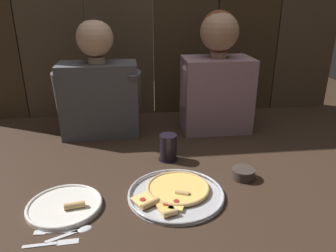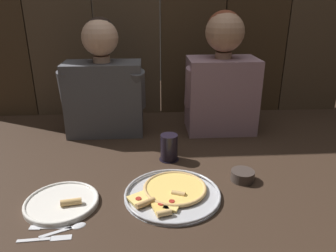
% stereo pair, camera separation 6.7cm
% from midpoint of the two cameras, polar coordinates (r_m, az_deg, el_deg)
% --- Properties ---
extents(ground_plane, '(3.20, 3.20, 0.00)m').
position_cam_midpoint_polar(ground_plane, '(1.27, 1.89, -9.23)').
color(ground_plane, '#332319').
extents(pizza_tray, '(0.34, 0.34, 0.03)m').
position_cam_midpoint_polar(pizza_tray, '(1.18, 2.35, -11.60)').
color(pizza_tray, '#B2B2B7').
rests_on(pizza_tray, ground).
extents(dinner_plate, '(0.25, 0.25, 0.03)m').
position_cam_midpoint_polar(dinner_plate, '(1.17, -16.54, -12.71)').
color(dinner_plate, white).
rests_on(dinner_plate, ground).
extents(drinking_glass, '(0.09, 0.09, 0.11)m').
position_cam_midpoint_polar(drinking_glass, '(1.39, 1.57, -3.82)').
color(drinking_glass, black).
rests_on(drinking_glass, ground).
extents(dipping_bowl, '(0.09, 0.09, 0.04)m').
position_cam_midpoint_polar(dipping_bowl, '(1.29, 14.43, -8.35)').
color(dipping_bowl, '#3D332D').
rests_on(dipping_bowl, ground).
extents(table_fork, '(0.13, 0.02, 0.01)m').
position_cam_midpoint_polar(table_fork, '(1.09, -18.53, -16.53)').
color(table_fork, silver).
rests_on(table_fork, ground).
extents(table_knife, '(0.16, 0.03, 0.01)m').
position_cam_midpoint_polar(table_knife, '(1.05, -18.99, -18.24)').
color(table_knife, silver).
rests_on(table_knife, ground).
extents(table_spoon, '(0.14, 0.08, 0.01)m').
position_cam_midpoint_polar(table_spoon, '(1.06, -14.81, -16.80)').
color(table_spoon, silver).
rests_on(table_spoon, ground).
extents(diner_left, '(0.41, 0.20, 0.57)m').
position_cam_midpoint_polar(diner_left, '(1.64, -10.12, 7.35)').
color(diner_left, '#4C4C51').
rests_on(diner_left, ground).
extents(diner_right, '(0.38, 0.23, 0.60)m').
position_cam_midpoint_polar(diner_right, '(1.67, 10.61, 8.27)').
color(diner_right, gray).
rests_on(diner_right, ground).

